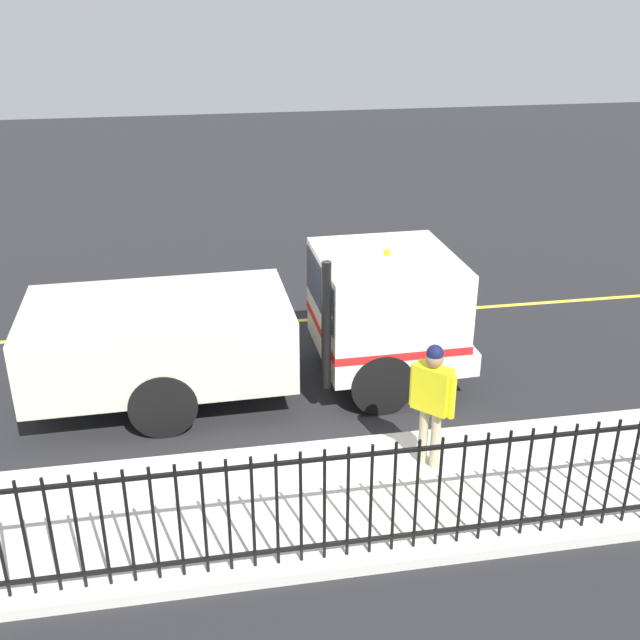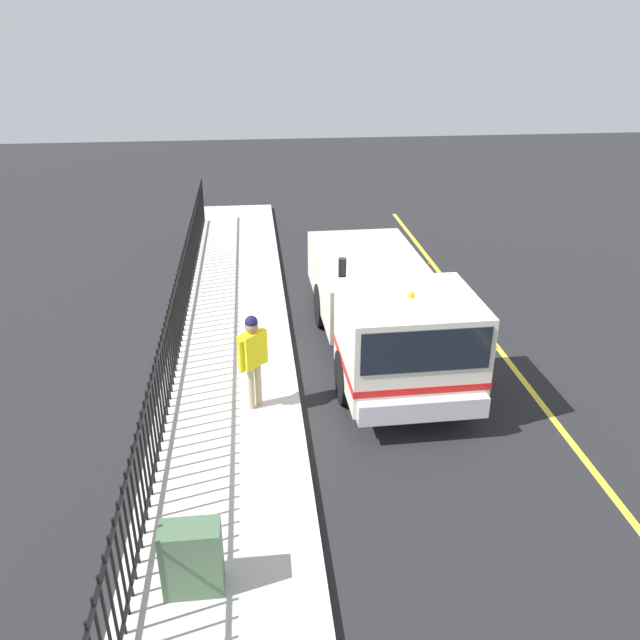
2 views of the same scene
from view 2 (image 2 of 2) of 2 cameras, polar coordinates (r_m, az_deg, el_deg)
ground_plane at (r=12.21m, az=4.52°, el=-5.33°), size 54.64×54.64×0.00m
sidewalk_slab at (r=12.01m, az=-8.04°, el=-5.72°), size 2.49×24.83×0.13m
lane_marking at (r=13.01m, az=17.12°, el=-4.40°), size 0.12×22.35×0.01m
work_truck at (r=12.31m, az=5.97°, el=1.00°), size 2.35×6.62×2.40m
worker_standing at (r=10.68m, az=-6.02°, el=-2.89°), size 0.50×0.49×1.71m
iron_fence at (r=11.73m, az=-13.28°, el=-2.67°), size 0.04×21.15×1.39m
utility_cabinet at (r=7.95m, az=-11.35°, el=-20.15°), size 0.69×0.38×0.92m
traffic_cone at (r=16.35m, az=9.63°, el=4.00°), size 0.52×0.52×0.75m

